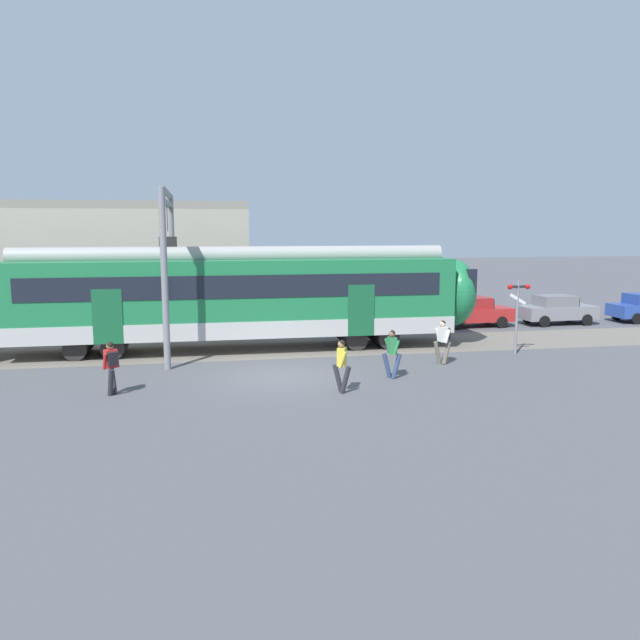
{
  "coord_description": "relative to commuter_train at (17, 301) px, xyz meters",
  "views": [
    {
      "loc": [
        -2.56,
        -20.78,
        5.09
      ],
      "look_at": [
        1.77,
        2.32,
        1.6
      ],
      "focal_mm": 35.0,
      "sensor_mm": 36.0,
      "label": 1
    }
  ],
  "objects": [
    {
      "name": "pedestrian_white",
      "position": [
        15.95,
        -4.18,
        -1.26
      ],
      "size": [
        0.69,
        0.54,
        1.67
      ],
      "color": "#6B6051",
      "rests_on": "ground"
    },
    {
      "name": "pedestrian_red",
      "position": [
        4.35,
        -6.5,
        -1.26
      ],
      "size": [
        0.51,
        0.71,
        1.67
      ],
      "color": "#28282D",
      "rests_on": "ground"
    },
    {
      "name": "crossing_signal",
      "position": [
        19.55,
        -3.0,
        -0.24
      ],
      "size": [
        0.96,
        0.22,
        3.0
      ],
      "color": "gray",
      "rests_on": "ground"
    },
    {
      "name": "pedestrian_yellow",
      "position": [
        11.32,
        -7.49,
        -1.29
      ],
      "size": [
        0.56,
        0.65,
        1.67
      ],
      "color": "#28282D",
      "rests_on": "ground"
    },
    {
      "name": "parked_car_grey",
      "position": [
        25.6,
        4.0,
        -1.47
      ],
      "size": [
        4.05,
        1.86,
        1.54
      ],
      "color": "gray",
      "rests_on": "ground"
    },
    {
      "name": "background_building",
      "position": [
        0.31,
        8.33,
        0.95
      ],
      "size": [
        18.36,
        5.0,
        9.2
      ],
      "color": "#B2A899",
      "rests_on": "ground"
    },
    {
      "name": "pedestrian_green",
      "position": [
        13.4,
        -5.99,
        -1.29
      ],
      "size": [
        0.64,
        0.53,
        1.67
      ],
      "color": "navy",
      "rests_on": "ground"
    },
    {
      "name": "ground_plane",
      "position": [
        9.74,
        -5.15,
        -2.25
      ],
      "size": [
        160.0,
        160.0,
        0.0
      ],
      "primitive_type": "plane",
      "color": "#515156"
    },
    {
      "name": "catenary_gantry",
      "position": [
        5.82,
        0.0,
        2.06
      ],
      "size": [
        0.24,
        6.64,
        6.53
      ],
      "color": "gray",
      "rests_on": "ground"
    },
    {
      "name": "parked_car_red",
      "position": [
        20.82,
        4.06,
        -1.47
      ],
      "size": [
        4.08,
        1.91,
        1.54
      ],
      "color": "#B22323",
      "rests_on": "ground"
    },
    {
      "name": "commuter_train",
      "position": [
        0.0,
        0.0,
        0.0
      ],
      "size": [
        38.05,
        3.07,
        4.73
      ],
      "color": "#B7B7B2",
      "rests_on": "ground"
    }
  ]
}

